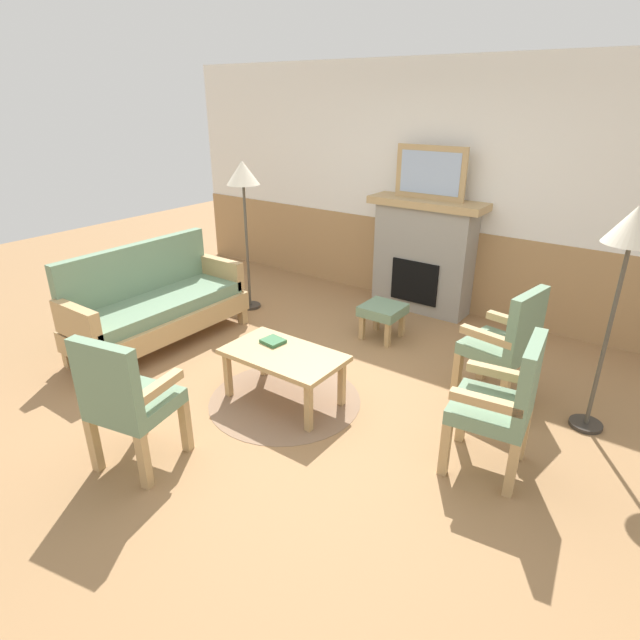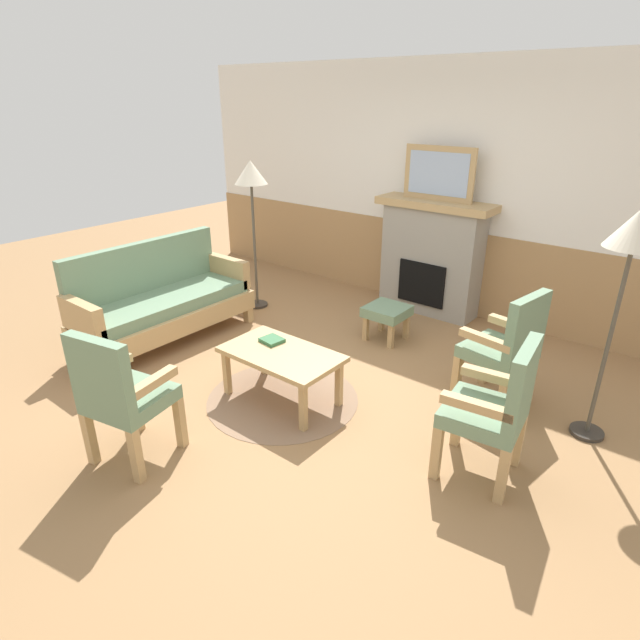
% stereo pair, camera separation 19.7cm
% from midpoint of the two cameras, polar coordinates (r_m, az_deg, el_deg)
% --- Properties ---
extents(ground_plane, '(14.00, 14.00, 0.00)m').
position_cam_midpoint_polar(ground_plane, '(4.45, -1.58, -7.94)').
color(ground_plane, '#997047').
extents(wall_back, '(7.20, 0.14, 2.70)m').
position_cam_midpoint_polar(wall_back, '(6.09, 14.76, 13.26)').
color(wall_back, white).
rests_on(wall_back, ground_plane).
extents(fireplace, '(1.30, 0.44, 1.28)m').
position_cam_midpoint_polar(fireplace, '(6.01, 13.10, 6.84)').
color(fireplace, gray).
rests_on(fireplace, ground_plane).
extents(framed_picture, '(0.80, 0.04, 0.56)m').
position_cam_midpoint_polar(framed_picture, '(5.83, 13.94, 15.40)').
color(framed_picture, tan).
rests_on(framed_picture, fireplace).
extents(couch, '(0.70, 1.80, 0.98)m').
position_cam_midpoint_polar(couch, '(5.43, -16.02, 1.85)').
color(couch, tan).
rests_on(couch, ground_plane).
extents(coffee_table, '(0.96, 0.56, 0.44)m').
position_cam_midpoint_polar(coffee_table, '(4.16, -2.96, -4.19)').
color(coffee_table, tan).
rests_on(coffee_table, ground_plane).
extents(round_rug, '(1.25, 1.25, 0.01)m').
position_cam_midpoint_polar(round_rug, '(4.36, -2.85, -8.65)').
color(round_rug, '#896B51').
rests_on(round_rug, ground_plane).
extents(book_on_table, '(0.19, 0.18, 0.03)m').
position_cam_midpoint_polar(book_on_table, '(4.30, -4.01, -2.24)').
color(book_on_table, '#33663D').
rests_on(book_on_table, coffee_table).
extents(footstool, '(0.40, 0.40, 0.36)m').
position_cam_midpoint_polar(footstool, '(5.31, 8.44, 0.72)').
color(footstool, tan).
rests_on(footstool, ground_plane).
extents(armchair_near_fireplace, '(0.53, 0.53, 0.98)m').
position_cam_midpoint_polar(armchair_near_fireplace, '(3.49, 20.42, -8.83)').
color(armchair_near_fireplace, tan).
rests_on(armchair_near_fireplace, ground_plane).
extents(armchair_by_window_left, '(0.56, 0.56, 0.98)m').
position_cam_midpoint_polar(armchair_by_window_left, '(4.31, 21.21, -2.57)').
color(armchair_by_window_left, tan).
rests_on(armchair_by_window_left, ground_plane).
extents(armchair_front_left, '(0.57, 0.57, 0.98)m').
position_cam_midpoint_polar(armchair_front_left, '(3.62, -19.67, -7.54)').
color(armchair_front_left, tan).
rests_on(armchair_front_left, ground_plane).
extents(floor_lamp_by_couch, '(0.36, 0.36, 1.68)m').
position_cam_midpoint_polar(floor_lamp_by_couch, '(5.85, -6.60, 14.86)').
color(floor_lamp_by_couch, '#332D28').
rests_on(floor_lamp_by_couch, ground_plane).
extents(floor_lamp_by_chairs, '(0.36, 0.36, 1.68)m').
position_cam_midpoint_polar(floor_lamp_by_chairs, '(3.92, 32.51, 7.01)').
color(floor_lamp_by_chairs, '#332D28').
rests_on(floor_lamp_by_chairs, ground_plane).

